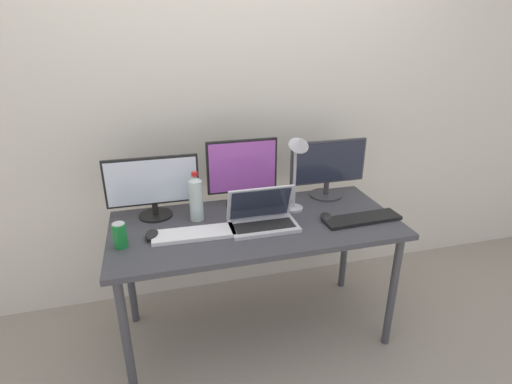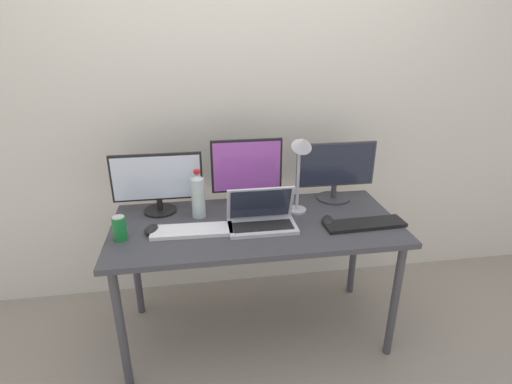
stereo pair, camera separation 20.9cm
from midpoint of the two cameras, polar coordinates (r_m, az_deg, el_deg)
ground_plane at (r=2.59m, az=-2.45°, el=-19.22°), size 16.00×16.00×0.00m
wall_back at (r=2.54m, az=-5.95°, el=12.91°), size 7.00×0.08×2.60m
work_desk at (r=2.20m, az=-2.74°, el=-6.06°), size 1.54×0.70×0.74m
monitor_left at (r=2.26m, az=-17.14°, el=0.87°), size 0.50×0.18×0.34m
monitor_center at (r=2.30m, az=-4.57°, el=2.86°), size 0.41×0.20×0.40m
monitor_right at (r=2.45m, az=7.85°, el=3.56°), size 0.48×0.20×0.36m
laptop_silver at (r=2.11m, az=-1.93°, el=-3.69°), size 0.36×0.21×0.21m
keyboard_main at (r=2.23m, az=12.32°, el=-3.83°), size 0.44×0.14×0.02m
keyboard_aux at (r=2.07m, az=-11.77°, el=-5.96°), size 0.42×0.15×0.02m
mouse_by_keyboard at (r=2.10m, az=-17.49°, el=-5.92°), size 0.09×0.12×0.04m
mouse_by_laptop at (r=2.21m, az=7.33°, el=-3.60°), size 0.09×0.12×0.03m
water_bottle at (r=2.19m, az=-11.29°, el=-0.90°), size 0.08×0.08×0.28m
soda_can_near_keyboard at (r=2.05m, az=-21.70°, el=-5.84°), size 0.07×0.07×0.13m
desk_lamp at (r=2.16m, az=3.29°, el=4.82°), size 0.11×0.18×0.48m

